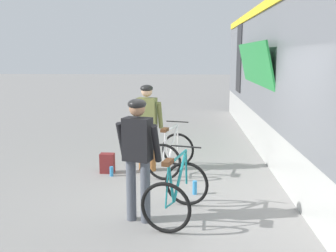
{
  "coord_description": "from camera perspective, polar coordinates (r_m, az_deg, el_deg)",
  "views": [
    {
      "loc": [
        -0.29,
        -5.93,
        2.36
      ],
      "look_at": [
        -0.66,
        1.08,
        1.05
      ],
      "focal_mm": 41.32,
      "sensor_mm": 36.0,
      "label": 1
    }
  ],
  "objects": [
    {
      "name": "cyclist_far_in_olive",
      "position": [
        7.78,
        -3.11,
        0.9
      ],
      "size": [
        0.65,
        0.38,
        1.76
      ],
      "color": "#935B2D",
      "rests_on": "ground"
    },
    {
      "name": "cyclist_near_in_dark",
      "position": [
        5.39,
        -4.48,
        -3.46
      ],
      "size": [
        0.66,
        0.42,
        1.76
      ],
      "color": "#4C515B",
      "rests_on": "ground"
    },
    {
      "name": "water_bottle_by_the_backpack",
      "position": [
        7.7,
        -8.33,
        -6.64
      ],
      "size": [
        0.07,
        0.07,
        0.19
      ],
      "primitive_type": "cylinder",
      "color": "#338CCC",
      "rests_on": "ground"
    },
    {
      "name": "bicycle_far_white",
      "position": [
        7.77,
        0.43,
        -4.02
      ],
      "size": [
        0.95,
        1.21,
        0.99
      ],
      "color": "black",
      "rests_on": "ground"
    },
    {
      "name": "bicycle_near_teal",
      "position": [
        5.66,
        1.31,
        -9.68
      ],
      "size": [
        0.97,
        1.22,
        0.99
      ],
      "color": "black",
      "rests_on": "ground"
    },
    {
      "name": "water_bottle_near_the_bikes",
      "position": [
        6.68,
        3.97,
        -9.05
      ],
      "size": [
        0.08,
        0.08,
        0.24
      ],
      "primitive_type": "cylinder",
      "color": "#338CCC",
      "rests_on": "ground"
    },
    {
      "name": "backpack_on_platform",
      "position": [
        7.89,
        -8.94,
        -5.44
      ],
      "size": [
        0.29,
        0.19,
        0.4
      ],
      "primitive_type": "cube",
      "rotation": [
        0.0,
        0.0,
        -0.04
      ],
      "color": "maroon",
      "rests_on": "ground"
    },
    {
      "name": "ground_plane",
      "position": [
        6.39,
        5.51,
        -11.16
      ],
      "size": [
        80.0,
        80.0,
        0.0
      ],
      "primitive_type": "plane",
      "color": "gray"
    }
  ]
}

